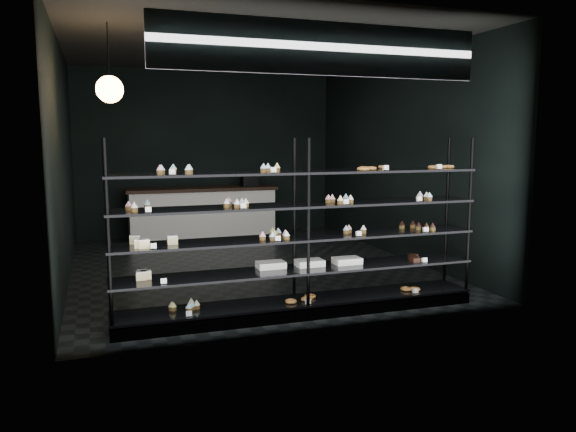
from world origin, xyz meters
The scene contains 5 objects.
room centered at (0.00, 0.00, 1.60)m, with size 5.01×6.01×3.20m.
display_shelf centered at (-0.08, -2.45, 0.63)m, with size 4.00×0.50×1.91m.
signage centered at (0.00, -2.93, 2.75)m, with size 3.30×0.05×0.50m.
pendant_lamp centered at (-1.91, -1.28, 2.45)m, with size 0.30×0.30×0.88m.
service_counter centered at (-0.21, 2.50, 0.50)m, with size 2.81×0.65×1.23m.
Camera 1 is at (-2.09, -8.01, 1.91)m, focal length 35.00 mm.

